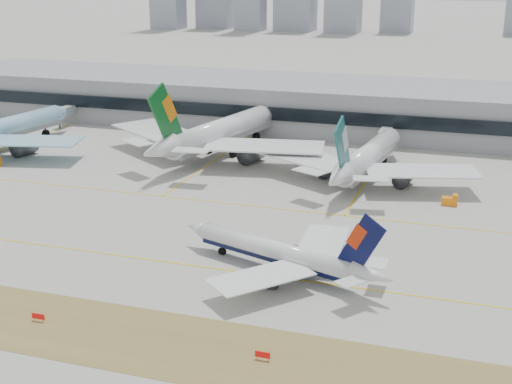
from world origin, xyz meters
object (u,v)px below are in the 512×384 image
(widebody_cathay, at_px, (366,159))
(widebody_eva, at_px, (219,133))
(terminal, at_px, (334,105))
(taxiing_airliner, at_px, (282,254))

(widebody_cathay, bearing_deg, widebody_eva, 83.27)
(widebody_cathay, distance_m, terminal, 60.21)
(widebody_eva, height_order, terminal, widebody_eva)
(widebody_eva, xyz_separation_m, terminal, (23.37, 46.15, 0.92))
(widebody_eva, bearing_deg, widebody_cathay, -91.49)
(taxiing_airliner, relative_size, widebody_cathay, 0.73)
(taxiing_airliner, distance_m, widebody_cathay, 61.20)
(taxiing_airliner, bearing_deg, widebody_cathay, -75.53)
(widebody_eva, bearing_deg, terminal, -14.94)
(taxiing_airliner, height_order, widebody_eva, widebody_eva)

